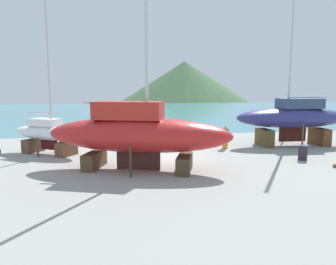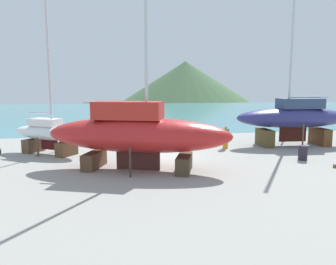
# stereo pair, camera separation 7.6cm
# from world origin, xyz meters

# --- Properties ---
(ground_plane) EXTENTS (52.75, 52.75, 0.00)m
(ground_plane) POSITION_xyz_m (0.00, -3.37, 0.00)
(ground_plane) COLOR gray
(sea_water) EXTENTS (148.65, 61.26, 0.01)m
(sea_water) POSITION_xyz_m (0.00, 40.46, 0.00)
(sea_water) COLOR teal
(sea_water) RESTS_ON ground
(headland_hill) EXTENTS (104.82, 104.82, 32.83)m
(headland_hill) POSITION_xyz_m (27.90, 123.39, 0.00)
(headland_hill) COLOR #415F3D
(headland_hill) RESTS_ON ground
(sailboat_small_center) EXTENTS (9.33, 3.17, 13.71)m
(sailboat_small_center) POSITION_xyz_m (10.39, 2.59, 2.20)
(sailboat_small_center) COLOR brown
(sailboat_small_center) RESTS_ON ground
(sailboat_large_starboard) EXTENTS (6.08, 4.92, 10.31)m
(sailboat_large_starboard) POSITION_xyz_m (-8.02, 2.29, 1.46)
(sailboat_large_starboard) COLOR brown
(sailboat_large_starboard) RESTS_ON ground
(sailboat_mid_port) EXTENTS (10.70, 5.98, 17.97)m
(sailboat_mid_port) POSITION_xyz_m (-2.28, -3.01, 2.08)
(sailboat_mid_port) COLOR #453623
(sailboat_mid_port) RESTS_ON ground
(worker) EXTENTS (0.43, 0.50, 1.71)m
(worker) POSITION_xyz_m (4.67, 2.19, 0.89)
(worker) COLOR orange
(worker) RESTS_ON ground
(barrel_rust_mid) EXTENTS (0.72, 0.72, 0.78)m
(barrel_rust_mid) POSITION_xyz_m (1.57, 3.52, 0.39)
(barrel_rust_mid) COLOR brown
(barrel_rust_mid) RESTS_ON ground
(barrel_tipped_center) EXTENTS (0.77, 0.77, 0.93)m
(barrel_tipped_center) POSITION_xyz_m (8.17, -2.35, 0.46)
(barrel_tipped_center) COLOR #2A2431
(barrel_tipped_center) RESTS_ON ground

